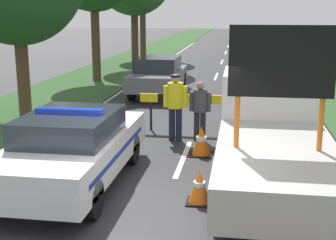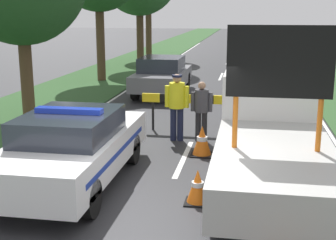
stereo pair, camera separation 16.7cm
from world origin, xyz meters
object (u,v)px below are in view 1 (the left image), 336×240
Objects in this scene: road_barrier at (194,101)px; traffic_cone_behind_barrier at (201,141)px; queued_car_sedan_black at (257,58)px; traffic_cone_near_police at (279,122)px; police_officer at (175,101)px; police_car at (74,147)px; queued_car_suv_grey at (158,75)px; traffic_cone_centre_front at (199,186)px; pedestrian_civilian at (200,106)px; work_truck at (271,130)px.

road_barrier is 2.31m from traffic_cone_behind_barrier.
traffic_cone_behind_barrier is 14.99m from queued_car_sedan_black.
traffic_cone_near_police is 3.16m from traffic_cone_behind_barrier.
police_officer reaches higher than queued_car_sedan_black.
traffic_cone_near_police is at bearing -0.74° from road_barrier.
police_officer is at bearing 72.43° from police_car.
traffic_cone_behind_barrier reaches higher than traffic_cone_near_police.
queued_car_suv_grey is at bearing 107.06° from traffic_cone_behind_barrier.
traffic_cone_centre_front is (2.53, -0.52, -0.46)m from police_car.
police_officer is at bearing 103.98° from traffic_cone_centre_front.
traffic_cone_centre_front is 0.87× the size of traffic_cone_behind_barrier.
road_barrier is 1.94× the size of pedestrian_civilian.
traffic_cone_behind_barrier is at bearing 50.93° from police_car.
queued_car_suv_grey is (-4.47, 5.59, 0.48)m from traffic_cone_near_police.
road_barrier is at bearing -174.67° from traffic_cone_near_police.
pedestrian_civilian is (0.27, -0.96, 0.05)m from road_barrier.
police_car is at bearing -111.17° from pedestrian_civilian.
police_car is 1.05× the size of queued_car_suv_grey.
traffic_cone_near_police is at bearing -93.74° from work_truck.
road_barrier is 1.09m from police_officer.
queued_car_suv_grey reaches higher than traffic_cone_centre_front.
queued_car_sedan_black is (1.49, 17.75, 0.57)m from traffic_cone_centre_front.
traffic_cone_centre_front is 11.22m from queued_car_suv_grey.
traffic_cone_centre_front is (0.36, -4.11, -0.62)m from pedestrian_civilian.
pedestrian_civilian is at bearing 96.86° from traffic_cone_behind_barrier.
work_truck reaches higher than queued_car_suv_grey.
pedestrian_civilian is at bearing -151.29° from traffic_cone_near_police.
police_car is at bearing -118.80° from road_barrier.
queued_car_sedan_black is (2.12, 12.68, -0.01)m from road_barrier.
traffic_cone_behind_barrier is (0.42, -2.21, -0.52)m from road_barrier.
queued_car_suv_grey is at bearing 103.29° from road_barrier.
police_officer reaches higher than traffic_cone_behind_barrier.
road_barrier is 0.68× the size of queued_car_suv_grey.
work_truck reaches higher than traffic_cone_centre_front.
police_car is 4.93m from road_barrier.
work_truck is at bearing -39.73° from traffic_cone_behind_barrier.
road_barrier is 2.50m from traffic_cone_near_police.
work_truck is 8.40× the size of traffic_cone_behind_barrier.
work_truck is at bearing 133.95° from police_officer.
traffic_cone_near_police is 0.14× the size of queued_car_suv_grey.
queued_car_sedan_black is at bearing 83.48° from traffic_cone_behind_barrier.
pedestrian_civilian is at bearing 95.04° from traffic_cone_centre_front.
police_car is 6.53× the size of traffic_cone_behind_barrier.
queued_car_sedan_black is at bearing 82.61° from police_car.
police_officer is at bearing 103.70° from queued_car_suv_grey.
police_car is 10.37m from queued_car_suv_grey.
queued_car_sedan_black is at bearing -121.26° from queued_car_suv_grey.
road_barrier is (-1.95, 3.48, -0.12)m from work_truck.
work_truck is 9.66× the size of traffic_cone_centre_front.
police_car reaches higher than traffic_cone_behind_barrier.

